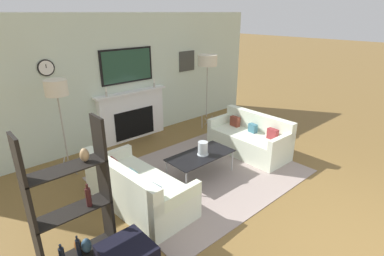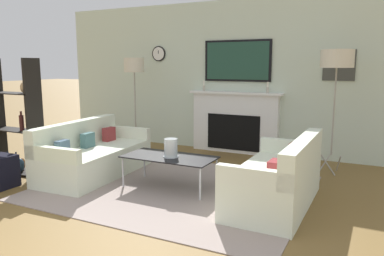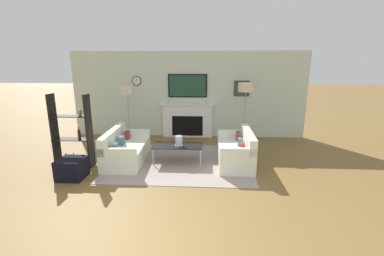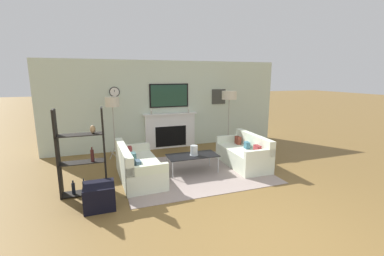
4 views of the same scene
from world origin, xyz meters
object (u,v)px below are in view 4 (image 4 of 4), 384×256
at_px(ottoman, 100,196).
at_px(floor_lamp_right, 229,96).
at_px(coffee_table, 192,156).
at_px(shelf_unit, 83,158).
at_px(couch_left, 137,167).
at_px(couch_right, 244,154).
at_px(floor_lamp_left, 112,103).
at_px(hurricane_candle, 194,151).

bearing_deg(ottoman, floor_lamp_right, 34.89).
bearing_deg(coffee_table, shelf_unit, -170.66).
height_order(couch_left, ottoman, couch_left).
height_order(couch_left, couch_right, couch_right).
bearing_deg(coffee_table, couch_left, 179.27).
distance_m(couch_left, shelf_unit, 1.21).
bearing_deg(floor_lamp_left, couch_right, -28.15).
relative_size(couch_left, couch_right, 1.10).
xyz_separation_m(hurricane_candle, ottoman, (-2.10, -1.01, -0.31)).
distance_m(floor_lamp_right, shelf_unit, 4.68).
height_order(couch_left, hurricane_candle, couch_left).
xyz_separation_m(couch_right, ottoman, (-3.46, -1.05, -0.08)).
relative_size(hurricane_candle, floor_lamp_right, 0.13).
bearing_deg(couch_right, shelf_unit, -173.85).
height_order(couch_right, floor_lamp_left, floor_lamp_left).
relative_size(coffee_table, hurricane_candle, 5.03).
bearing_deg(hurricane_candle, ottoman, -154.24).
distance_m(couch_right, shelf_unit, 3.77).
xyz_separation_m(floor_lamp_left, shelf_unit, (-0.67, -2.04, -0.81)).
height_order(coffee_table, shelf_unit, shelf_unit).
height_order(hurricane_candle, floor_lamp_right, floor_lamp_right).
relative_size(couch_right, ottoman, 3.16).
bearing_deg(floor_lamp_right, ottoman, -145.11).
distance_m(couch_left, floor_lamp_right, 3.73).
distance_m(floor_lamp_right, ottoman, 4.91).
bearing_deg(couch_left, couch_right, 0.04).
xyz_separation_m(couch_left, floor_lamp_left, (-0.38, 1.64, 1.27)).
height_order(couch_right, hurricane_candle, couch_right).
bearing_deg(floor_lamp_right, floor_lamp_left, 180.00).
relative_size(couch_left, floor_lamp_left, 1.04).
height_order(couch_right, coffee_table, couch_right).
height_order(hurricane_candle, shelf_unit, shelf_unit).
relative_size(floor_lamp_left, ottoman, 3.33).
relative_size(shelf_unit, ottoman, 3.26).
bearing_deg(couch_left, floor_lamp_left, 103.16).
xyz_separation_m(hurricane_candle, floor_lamp_right, (1.75, 1.67, 1.11)).
bearing_deg(couch_right, hurricane_candle, -178.49).
bearing_deg(hurricane_candle, couch_right, 1.51).
relative_size(coffee_table, ottoman, 2.31).
bearing_deg(shelf_unit, coffee_table, 9.34).
bearing_deg(floor_lamp_right, hurricane_candle, -136.33).
relative_size(coffee_table, shelf_unit, 0.71).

